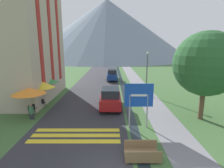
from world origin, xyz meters
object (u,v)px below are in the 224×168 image
Objects in this scene: cafe_umbrella_rear_green at (49,80)px; person_seated_near at (32,111)px; tree_by_path at (206,64)px; hotel_building at (21,32)px; cafe_umbrella_front_orange at (29,91)px; cafe_chair_far_left at (42,99)px; person_seated_far at (32,104)px; parked_car_near at (111,98)px; parked_car_far at (112,75)px; cafe_chair_middle at (42,102)px; footbridge at (142,153)px; road_sign at (139,99)px; streetlamp at (147,70)px; cafe_umbrella_middle_yellow at (43,85)px; cafe_chair_near_right at (33,108)px; cafe_chair_near_left at (31,109)px.

cafe_umbrella_rear_green is 5.37m from person_seated_near.
hotel_building is at bearing 160.27° from tree_by_path.
hotel_building is 5.17× the size of cafe_umbrella_front_orange.
person_seated_far reaches higher than cafe_chair_far_left.
parked_car_near is at bearing 8.21° from cafe_chair_far_left.
cafe_chair_middle is at bearing -115.10° from parked_car_far.
footbridge is 1.36× the size of person_seated_far.
road_sign is 2.45× the size of person_seated_near.
hotel_building reaches higher than streetlamp.
streetlamp is at bearing 32.53° from cafe_umbrella_front_orange.
person_seated_near is at bearing -87.23° from cafe_umbrella_middle_yellow.
road_sign is at bearing -20.78° from cafe_chair_middle.
cafe_chair_near_right is (0.23, -2.43, 0.00)m from cafe_chair_far_left.
cafe_umbrella_rear_green is 1.80× the size of person_seated_near.
cafe_umbrella_rear_green is (-0.30, 2.25, -0.02)m from cafe_umbrella_middle_yellow.
hotel_building is at bearing 135.35° from footbridge.
cafe_umbrella_front_orange is at bearing -77.84° from cafe_chair_near_left.
hotel_building is 10.30× the size of person_seated_near.
person_seated_far is at bearing 174.07° from tree_by_path.
cafe_umbrella_middle_yellow is (-7.64, 7.57, 1.81)m from footbridge.
cafe_chair_near_right is 11.98m from streetlamp.
cafe_umbrella_rear_green is 14.28m from tree_by_path.
person_seated_far is at bearing -115.14° from parked_car_far.
parked_car_far is 5.22× the size of cafe_chair_near_left.
cafe_umbrella_front_orange is 1.11× the size of cafe_umbrella_rear_green.
cafe_umbrella_front_orange is at bearing -112.05° from parked_car_far.
road_sign is 17.33m from parked_car_far.
parked_car_near is 4.51× the size of cafe_chair_middle.
person_seated_far is at bearing 100.44° from cafe_chair_near_left.
streetlamp is (2.39, 11.49, 2.66)m from footbridge.
tree_by_path is at bearing -67.05° from parked_car_far.
cafe_umbrella_front_orange reaches higher than cafe_umbrella_middle_yellow.
cafe_umbrella_rear_green reaches higher than cafe_chair_far_left.
hotel_building reaches higher than cafe_chair_middle.
tree_by_path is (2.85, -6.70, 1.27)m from streetlamp.
person_seated_far reaches higher than person_seated_near.
cafe_umbrella_middle_yellow is 0.36× the size of tree_by_path.
cafe_umbrella_rear_green is (-6.34, 2.61, 1.10)m from parked_car_near.
person_seated_near is (-5.90, -2.58, -0.22)m from parked_car_near.
person_seated_far reaches higher than cafe_chair_near_left.
streetlamp is at bearing 75.54° from road_sign.
cafe_umbrella_rear_green is 1.79× the size of person_seated_far.
person_seated_far reaches higher than cafe_chair_middle.
cafe_chair_far_left is at bearing 149.87° from road_sign.
parked_car_near is at bearing -90.73° from parked_car_far.
footbridge is 0.74× the size of cafe_umbrella_middle_yellow.
hotel_building reaches higher than parked_car_far.
cafe_chair_far_left and cafe_chair_near_right have the same top height.
road_sign is 2.43× the size of person_seated_far.
person_seated_far is (-0.46, 1.14, -1.42)m from cafe_umbrella_front_orange.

